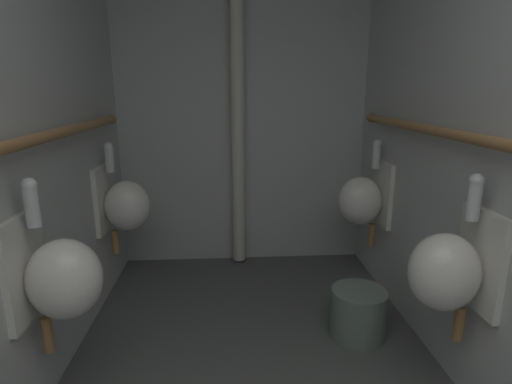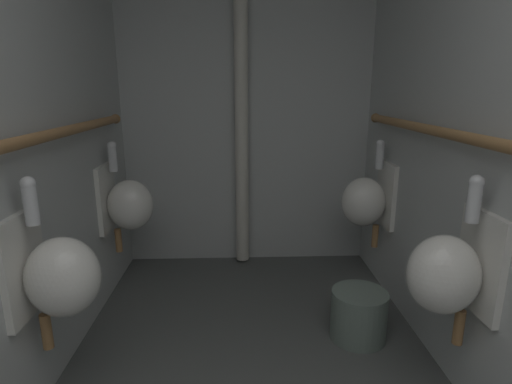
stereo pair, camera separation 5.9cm
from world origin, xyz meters
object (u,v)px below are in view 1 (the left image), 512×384
urinal_right_far (363,199)px  waste_bin (358,313)px  urinal_left_mid (59,277)px  standpipe_back_wall (238,96)px  urinal_right_mid (449,269)px  urinal_left_far (124,204)px

urinal_right_far → waste_bin: (-0.20, -0.62, -0.50)m
urinal_left_mid → standpipe_back_wall: 1.85m
standpipe_back_wall → urinal_right_far: bearing=-28.1°
urinal_left_mid → urinal_right_mid: (1.62, -0.04, 0.00)m
urinal_left_far → urinal_right_far: same height
urinal_right_far → standpipe_back_wall: size_ratio=0.29×
urinal_left_far → waste_bin: 1.62m
urinal_left_mid → standpipe_back_wall: size_ratio=0.29×
urinal_right_mid → standpipe_back_wall: standpipe_back_wall is taller
standpipe_back_wall → waste_bin: 1.72m
urinal_right_mid → standpipe_back_wall: 1.91m
urinal_right_far → standpipe_back_wall: standpipe_back_wall is taller
urinal_left_mid → waste_bin: bearing=18.0°
urinal_left_far → standpipe_back_wall: standpipe_back_wall is taller
urinal_right_mid → waste_bin: urinal_right_mid is taller
urinal_left_far → urinal_right_mid: 1.96m
urinal_left_far → urinal_right_mid: bearing=-34.4°
standpipe_back_wall → waste_bin: size_ratio=8.33×
urinal_right_mid → waste_bin: bearing=112.0°
urinal_right_far → standpipe_back_wall: bearing=151.9°
urinal_left_far → waste_bin: size_ratio=2.42×
urinal_left_mid → urinal_left_far: 1.06m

